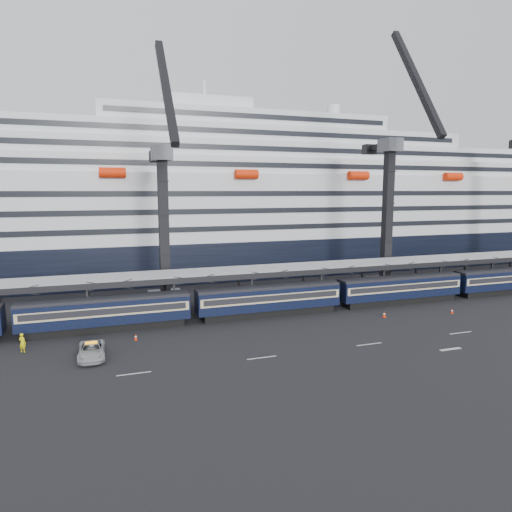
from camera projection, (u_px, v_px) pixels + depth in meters
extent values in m
plane|color=black|center=(365.00, 331.00, 52.29)|extent=(260.00, 260.00, 0.00)
cube|color=beige|center=(134.00, 374.00, 40.20)|extent=(3.00, 0.15, 0.02)
cube|color=beige|center=(262.00, 358.00, 44.05)|extent=(3.00, 0.15, 0.02)
cube|color=beige|center=(369.00, 344.00, 47.90)|extent=(3.00, 0.15, 0.02)
cube|color=beige|center=(461.00, 333.00, 51.76)|extent=(3.00, 0.15, 0.02)
cube|color=beige|center=(450.00, 349.00, 46.41)|extent=(2.50, 0.40, 0.02)
cube|color=black|center=(107.00, 327.00, 52.60)|extent=(17.48, 2.40, 0.90)
cube|color=black|center=(106.00, 311.00, 52.34)|extent=(19.00, 2.80, 2.70)
cube|color=#CBBC90|center=(106.00, 309.00, 52.30)|extent=(18.62, 2.92, 1.05)
cube|color=black|center=(106.00, 309.00, 52.29)|extent=(17.86, 2.98, 0.70)
cube|color=black|center=(106.00, 299.00, 52.13)|extent=(19.00, 2.50, 0.35)
cube|color=black|center=(269.00, 312.00, 59.02)|extent=(17.48, 2.40, 0.90)
cube|color=black|center=(269.00, 298.00, 58.77)|extent=(19.00, 2.80, 2.70)
cube|color=#CBBC90|center=(269.00, 296.00, 58.72)|extent=(18.62, 2.92, 1.05)
cube|color=black|center=(269.00, 296.00, 58.72)|extent=(17.86, 2.98, 0.70)
cube|color=black|center=(269.00, 287.00, 58.55)|extent=(19.00, 2.50, 0.35)
cube|color=black|center=(399.00, 300.00, 65.44)|extent=(17.48, 2.40, 0.90)
cube|color=black|center=(400.00, 288.00, 65.19)|extent=(19.00, 2.80, 2.70)
cube|color=#CBBC90|center=(400.00, 286.00, 65.15)|extent=(18.62, 2.92, 1.05)
cube|color=black|center=(400.00, 285.00, 65.14)|extent=(17.86, 2.98, 0.70)
cube|color=black|center=(400.00, 277.00, 64.97)|extent=(19.00, 2.50, 0.35)
cube|color=black|center=(506.00, 290.00, 71.87)|extent=(17.48, 2.40, 0.90)
cube|color=black|center=(507.00, 279.00, 71.61)|extent=(19.00, 2.80, 2.70)
cube|color=#CBBC90|center=(507.00, 277.00, 71.57)|extent=(18.62, 2.92, 1.05)
cube|color=black|center=(507.00, 277.00, 71.56)|extent=(17.86, 2.98, 0.70)
cube|color=black|center=(508.00, 270.00, 71.40)|extent=(19.00, 2.50, 0.35)
cube|color=gray|center=(312.00, 266.00, 64.63)|extent=(130.00, 6.00, 0.25)
cube|color=black|center=(322.00, 272.00, 61.86)|extent=(130.00, 0.25, 0.70)
cube|color=black|center=(303.00, 265.00, 67.48)|extent=(130.00, 0.25, 0.70)
cube|color=black|center=(0.00, 302.00, 54.79)|extent=(0.25, 0.25, 5.40)
cube|color=black|center=(88.00, 307.00, 52.76)|extent=(0.25, 0.25, 5.40)
cube|color=black|center=(89.00, 296.00, 58.00)|extent=(0.25, 0.25, 5.40)
cube|color=black|center=(174.00, 300.00, 55.97)|extent=(0.25, 0.25, 5.40)
cube|color=black|center=(168.00, 291.00, 61.21)|extent=(0.25, 0.25, 5.40)
cube|color=black|center=(251.00, 294.00, 59.18)|extent=(0.25, 0.25, 5.40)
cube|color=black|center=(239.00, 286.00, 64.43)|extent=(0.25, 0.25, 5.40)
cube|color=black|center=(321.00, 289.00, 62.39)|extent=(0.25, 0.25, 5.40)
cube|color=black|center=(303.00, 281.00, 67.64)|extent=(0.25, 0.25, 5.40)
cube|color=black|center=(383.00, 284.00, 65.61)|extent=(0.25, 0.25, 5.40)
cube|color=black|center=(362.00, 277.00, 70.85)|extent=(0.25, 0.25, 5.40)
cube|color=black|center=(440.00, 280.00, 68.82)|extent=(0.25, 0.25, 5.40)
cube|color=black|center=(416.00, 273.00, 74.06)|extent=(0.25, 0.25, 5.40)
cube|color=black|center=(491.00, 276.00, 72.03)|extent=(0.25, 0.25, 5.40)
cube|color=black|center=(465.00, 270.00, 77.27)|extent=(0.25, 0.25, 5.40)
cube|color=black|center=(510.00, 267.00, 80.48)|extent=(0.25, 0.25, 5.40)
cube|color=black|center=(244.00, 251.00, 94.86)|extent=(200.00, 28.00, 7.00)
cube|color=silver|center=(244.00, 205.00, 93.51)|extent=(190.00, 26.88, 12.00)
cube|color=silver|center=(244.00, 168.00, 92.44)|extent=(160.00, 24.64, 3.00)
cube|color=black|center=(265.00, 165.00, 80.86)|extent=(153.60, 0.12, 0.90)
cube|color=silver|center=(244.00, 153.00, 92.01)|extent=(124.00, 21.84, 3.00)
cube|color=black|center=(262.00, 148.00, 81.74)|extent=(119.04, 0.12, 0.90)
cube|color=silver|center=(244.00, 138.00, 91.59)|extent=(90.00, 19.04, 3.00)
cube|color=black|center=(260.00, 132.00, 82.63)|extent=(86.40, 0.12, 0.90)
cube|color=silver|center=(244.00, 123.00, 91.16)|extent=(56.00, 16.24, 3.00)
cube|color=black|center=(257.00, 116.00, 83.51)|extent=(53.76, 0.12, 0.90)
cube|color=silver|center=(205.00, 107.00, 88.23)|extent=(16.00, 12.00, 2.50)
cylinder|color=silver|center=(333.00, 113.00, 97.15)|extent=(2.80, 2.80, 3.00)
cylinder|color=#F32A07|center=(112.00, 173.00, 71.19)|extent=(4.00, 1.60, 1.60)
cylinder|color=#F32A07|center=(246.00, 174.00, 78.25)|extent=(4.00, 1.60, 1.60)
cylinder|color=#F32A07|center=(358.00, 176.00, 85.32)|extent=(4.00, 1.60, 1.60)
cylinder|color=#F32A07|center=(453.00, 177.00, 92.38)|extent=(4.00, 1.60, 1.60)
cube|color=#4B4D52|center=(166.00, 299.00, 63.52)|extent=(4.50, 4.50, 2.00)
cube|color=black|center=(164.00, 228.00, 62.09)|extent=(1.30, 1.30, 18.00)
cube|color=#4B4D52|center=(162.00, 153.00, 60.67)|extent=(2.60, 3.20, 2.00)
cube|color=black|center=(166.00, 90.00, 54.27)|extent=(0.90, 12.26, 14.37)
cube|color=black|center=(159.00, 154.00, 63.03)|extent=(0.90, 5.04, 0.90)
cube|color=black|center=(157.00, 157.00, 65.41)|extent=(2.20, 1.60, 1.60)
cube|color=#4B4D52|center=(385.00, 284.00, 73.82)|extent=(4.50, 4.50, 2.00)
cube|color=black|center=(387.00, 216.00, 72.25)|extent=(1.30, 1.30, 20.00)
cube|color=#4B4D52|center=(390.00, 145.00, 70.69)|extent=(2.60, 3.20, 2.00)
cube|color=black|center=(417.00, 82.00, 64.15)|extent=(0.90, 12.21, 16.90)
cube|color=black|center=(380.00, 147.00, 73.31)|extent=(0.90, 5.60, 0.90)
cube|color=black|center=(370.00, 149.00, 75.96)|extent=(2.20, 1.60, 1.60)
imported|color=#A2A5A9|center=(92.00, 351.00, 43.87)|extent=(2.52, 5.33, 1.47)
imported|color=yellow|center=(22.00, 343.00, 45.43)|extent=(0.86, 0.77, 1.97)
cube|color=#F32A07|center=(136.00, 340.00, 49.29)|extent=(0.35, 0.35, 0.04)
cone|color=#F32A07|center=(136.00, 337.00, 49.24)|extent=(0.30, 0.30, 0.67)
cylinder|color=white|center=(136.00, 337.00, 49.24)|extent=(0.25, 0.25, 0.11)
cube|color=#F32A07|center=(384.00, 317.00, 58.13)|extent=(0.41, 0.41, 0.04)
cone|color=#F32A07|center=(384.00, 314.00, 58.07)|extent=(0.34, 0.34, 0.77)
cylinder|color=white|center=(384.00, 314.00, 58.07)|extent=(0.29, 0.29, 0.13)
cube|color=#F32A07|center=(452.00, 313.00, 59.95)|extent=(0.34, 0.34, 0.04)
cone|color=#F32A07|center=(452.00, 311.00, 59.90)|extent=(0.29, 0.29, 0.65)
cylinder|color=white|center=(452.00, 311.00, 59.90)|extent=(0.24, 0.24, 0.11)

